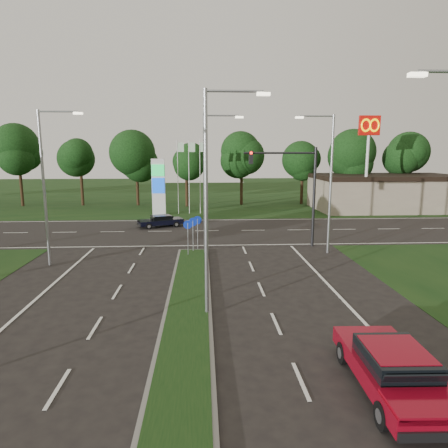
{
  "coord_description": "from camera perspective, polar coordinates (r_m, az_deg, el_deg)",
  "views": [
    {
      "loc": [
        0.67,
        -9.59,
        6.62
      ],
      "look_at": [
        1.99,
        15.06,
        2.2
      ],
      "focal_mm": 32.0,
      "sensor_mm": 36.0,
      "label": 1
    }
  ],
  "objects": [
    {
      "name": "red_sedan",
      "position": [
        12.71,
        23.08,
        -18.41
      ],
      "size": [
        2.15,
        4.88,
        1.33
      ],
      "rotation": [
        0.0,
        0.0,
        -0.03
      ],
      "color": "maroon",
      "rests_on": "ground"
    },
    {
      "name": "traffic_signal",
      "position": [
        28.41,
        10.26,
        6.02
      ],
      "size": [
        5.1,
        0.42,
        7.0
      ],
      "color": "black",
      "rests_on": "ground"
    },
    {
      "name": "gas_pylon",
      "position": [
        43.0,
        -9.05,
        5.46
      ],
      "size": [
        5.8,
        1.26,
        8.0
      ],
      "color": "silver",
      "rests_on": "ground"
    },
    {
      "name": "treeline_far",
      "position": [
        49.52,
        -3.79,
        10.38
      ],
      "size": [
        6.0,
        6.0,
        9.9
      ],
      "color": "black",
      "rests_on": "ground"
    },
    {
      "name": "streetlight_median_near",
      "position": [
        15.66,
        -1.85,
        4.5
      ],
      "size": [
        2.53,
        0.22,
        9.0
      ],
      "color": "gray",
      "rests_on": "ground"
    },
    {
      "name": "mcdonalds_sign",
      "position": [
        45.05,
        19.96,
        11.3
      ],
      "size": [
        2.2,
        0.47,
        10.4
      ],
      "color": "silver",
      "rests_on": "ground"
    },
    {
      "name": "streetlight_right_far",
      "position": [
        26.89,
        14.63,
        6.54
      ],
      "size": [
        2.53,
        0.22,
        9.0
      ],
      "rotation": [
        0.0,
        0.0,
        3.14
      ],
      "color": "gray",
      "rests_on": "ground"
    },
    {
      "name": "median_signs",
      "position": [
        26.45,
        -4.47,
        -0.57
      ],
      "size": [
        1.16,
        1.76,
        2.38
      ],
      "color": "gray",
      "rests_on": "ground"
    },
    {
      "name": "navy_sedan",
      "position": [
        36.36,
        -9.01,
        0.46
      ],
      "size": [
        4.2,
        2.84,
        1.07
      ],
      "rotation": [
        0.0,
        0.0,
        1.92
      ],
      "color": "black",
      "rests_on": "ground"
    },
    {
      "name": "streetlight_median_far",
      "position": [
        25.63,
        -2.34,
        6.7
      ],
      "size": [
        2.53,
        0.22,
        9.0
      ],
      "color": "gray",
      "rests_on": "ground"
    },
    {
      "name": "ground",
      "position": [
        11.67,
        -6.39,
        -24.48
      ],
      "size": [
        160.0,
        160.0,
        0.0
      ],
      "primitive_type": "plane",
      "color": "black",
      "rests_on": "ground"
    },
    {
      "name": "streetlight_left_far",
      "position": [
        25.28,
        -23.98,
        5.79
      ],
      "size": [
        2.53,
        0.22,
        9.0
      ],
      "color": "gray",
      "rests_on": "ground"
    },
    {
      "name": "median_kerb",
      "position": [
        15.1,
        -5.51,
        -15.64
      ],
      "size": [
        2.0,
        26.0,
        0.12
      ],
      "primitive_type": "cube",
      "color": "slate",
      "rests_on": "ground"
    },
    {
      "name": "commercial_building",
      "position": [
        50.54,
        21.97,
        4.18
      ],
      "size": [
        16.0,
        9.0,
        4.0
      ],
      "primitive_type": "cube",
      "color": "gray",
      "rests_on": "ground"
    },
    {
      "name": "verge_far",
      "position": [
        64.93,
        -3.66,
        4.28
      ],
      "size": [
        160.0,
        50.0,
        0.02
      ],
      "primitive_type": "cube",
      "color": "black",
      "rests_on": "ground"
    },
    {
      "name": "cross_road",
      "position": [
        34.24,
        -4.13,
        -1.02
      ],
      "size": [
        160.0,
        12.0,
        0.02
      ],
      "primitive_type": "cube",
      "color": "black",
      "rests_on": "ground"
    }
  ]
}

